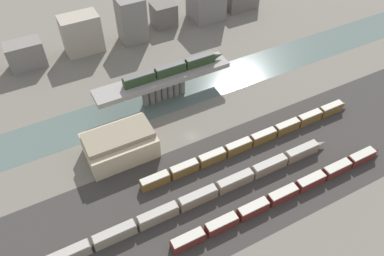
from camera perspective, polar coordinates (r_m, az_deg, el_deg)
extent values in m
plane|color=#666056|center=(134.48, -0.02, -1.27)|extent=(400.00, 400.00, 0.00)
cube|color=#33302D|center=(121.41, 5.29, -8.60)|extent=(280.00, 42.00, 0.01)
cube|color=#4C5B56|center=(150.12, -4.24, 4.61)|extent=(320.00, 18.30, 0.01)
cube|color=gray|center=(143.87, -4.45, 7.58)|extent=(53.90, 9.24, 1.96)
cylinder|color=slate|center=(145.18, -7.16, 4.98)|extent=(2.58, 2.58, 8.89)
cylinder|color=slate|center=(145.83, -6.21, 5.30)|extent=(2.58, 2.58, 8.89)
cylinder|color=slate|center=(146.52, -5.27, 5.61)|extent=(2.58, 2.58, 8.89)
cylinder|color=slate|center=(147.26, -4.33, 5.92)|extent=(2.58, 2.58, 8.89)
cylinder|color=slate|center=(148.04, -3.41, 6.22)|extent=(2.58, 2.58, 8.89)
cylinder|color=slate|center=(148.85, -2.49, 6.52)|extent=(2.58, 2.58, 8.89)
cylinder|color=slate|center=(149.72, -1.59, 6.82)|extent=(2.58, 2.58, 8.89)
cube|color=#23381E|center=(139.66, -8.09, 7.30)|extent=(12.08, 2.79, 3.50)
cube|color=#4C4C4C|center=(138.48, -8.17, 7.94)|extent=(11.60, 2.56, 0.40)
cube|color=#23381E|center=(143.22, -3.32, 8.82)|extent=(12.08, 2.79, 3.50)
cube|color=#4C4C4C|center=(142.07, -3.35, 9.45)|extent=(11.60, 2.56, 0.40)
cube|color=#23381E|center=(147.81, 1.23, 10.21)|extent=(12.08, 2.79, 3.50)
cube|color=#4C4C4C|center=(146.69, 1.24, 10.83)|extent=(11.60, 2.56, 0.40)
cone|color=#23381E|center=(151.32, 4.00, 10.96)|extent=(4.23, 2.51, 2.51)
cube|color=#5B1E19|center=(108.88, -0.62, -16.78)|extent=(9.87, 3.13, 3.21)
cube|color=#B7B2A3|center=(107.29, -0.63, -16.34)|extent=(9.48, 2.88, 0.40)
cube|color=#5B1E19|center=(111.64, 4.53, -14.44)|extent=(9.87, 3.13, 3.21)
cube|color=#B7B2A3|center=(110.09, 4.58, -13.97)|extent=(9.48, 2.88, 0.40)
cube|color=#5B1E19|center=(115.37, 9.28, -12.13)|extent=(9.87, 3.13, 3.21)
cube|color=#B7B2A3|center=(113.86, 9.39, -11.64)|extent=(9.48, 2.88, 0.40)
cube|color=#5B1E19|center=(119.97, 13.63, -9.90)|extent=(9.87, 3.13, 3.21)
cube|color=#B7B2A3|center=(118.53, 13.78, -9.41)|extent=(9.48, 2.88, 0.40)
cube|color=#5B1E19|center=(125.36, 17.59, -7.81)|extent=(9.87, 3.13, 3.21)
cube|color=#B7B2A3|center=(123.98, 17.77, -7.31)|extent=(9.48, 2.88, 0.40)
cube|color=#5B1E19|center=(131.43, 21.16, -5.86)|extent=(9.87, 3.13, 3.21)
cube|color=#B7B2A3|center=(130.11, 21.36, -5.36)|extent=(9.48, 2.88, 0.40)
cube|color=#5B1E19|center=(138.10, 24.38, -4.08)|extent=(9.87, 3.13, 3.21)
cube|color=#B7B2A3|center=(136.84, 24.60, -3.59)|extent=(9.48, 2.88, 0.40)
cone|color=#5B1E19|center=(142.54, 26.16, -3.11)|extent=(3.46, 2.82, 2.82)
cube|color=gray|center=(111.73, -18.38, -17.99)|extent=(12.44, 2.96, 3.75)
cube|color=#9E998E|center=(109.95, -18.63, -17.50)|extent=(11.94, 2.72, 0.40)
cube|color=gray|center=(111.53, -11.68, -15.67)|extent=(12.44, 2.96, 3.75)
cube|color=#9E998E|center=(109.74, -11.84, -15.14)|extent=(11.94, 2.72, 0.40)
cube|color=gray|center=(112.89, -5.20, -13.18)|extent=(12.44, 2.96, 3.75)
cube|color=#9E998E|center=(111.13, -5.27, -12.62)|extent=(11.94, 2.72, 0.40)
cube|color=gray|center=(115.78, 0.91, -10.62)|extent=(12.44, 2.96, 3.75)
cube|color=#9E998E|center=(114.06, 0.92, -10.04)|extent=(11.94, 2.72, 0.40)
cube|color=gray|center=(120.07, 6.56, -8.12)|extent=(12.44, 2.96, 3.75)
cube|color=#9E998E|center=(118.41, 6.64, -7.52)|extent=(11.94, 2.72, 0.40)
cube|color=gray|center=(125.62, 11.70, -5.74)|extent=(12.44, 2.96, 3.75)
cube|color=#9E998E|center=(124.04, 11.84, -5.14)|extent=(11.94, 2.72, 0.40)
cube|color=gray|center=(132.28, 16.33, -3.55)|extent=(12.44, 2.96, 3.75)
cube|color=#9E998E|center=(130.78, 16.51, -2.95)|extent=(11.94, 2.72, 0.40)
cone|color=gray|center=(137.12, 18.98, -2.32)|extent=(4.35, 2.66, 2.66)
cube|color=brown|center=(120.06, -5.65, -8.08)|extent=(9.57, 2.83, 3.58)
cube|color=#B7B2A3|center=(118.47, -5.72, -7.51)|extent=(9.19, 2.60, 0.40)
cube|color=brown|center=(122.42, -1.18, -6.31)|extent=(9.57, 2.83, 3.58)
cube|color=#B7B2A3|center=(120.86, -1.19, -5.72)|extent=(9.19, 2.60, 0.40)
cube|color=brown|center=(125.60, 3.06, -4.57)|extent=(9.57, 2.83, 3.58)
cube|color=#B7B2A3|center=(124.08, 3.10, -3.99)|extent=(9.19, 2.60, 0.40)
cube|color=brown|center=(129.54, 7.06, -2.92)|extent=(9.57, 2.83, 3.58)
cube|color=#B7B2A3|center=(128.07, 7.14, -2.32)|extent=(9.19, 2.60, 0.40)
cube|color=brown|center=(134.16, 10.78, -1.35)|extent=(9.57, 2.83, 3.58)
cube|color=#B7B2A3|center=(132.75, 10.90, -0.76)|extent=(9.19, 2.60, 0.40)
cube|color=brown|center=(139.41, 14.24, 0.11)|extent=(9.57, 2.83, 3.58)
cube|color=#B7B2A3|center=(138.05, 14.39, 0.69)|extent=(9.19, 2.60, 0.40)
cube|color=brown|center=(145.21, 17.44, 1.46)|extent=(9.57, 2.83, 3.58)
cube|color=#B7B2A3|center=(143.90, 17.61, 2.03)|extent=(9.19, 2.60, 0.40)
cube|color=brown|center=(151.50, 20.38, 2.70)|extent=(9.57, 2.83, 3.58)
cube|color=#B7B2A3|center=(150.25, 20.57, 3.25)|extent=(9.19, 2.60, 0.40)
cone|color=brown|center=(155.75, 22.07, 3.36)|extent=(3.35, 2.54, 2.54)
cube|color=tan|center=(128.47, -10.91, -2.62)|extent=(22.96, 15.61, 7.96)
cube|color=#7C725C|center=(124.96, -11.21, -1.13)|extent=(22.50, 10.92, 1.75)
cube|color=slate|center=(178.22, -24.03, 10.20)|extent=(15.17, 9.02, 11.62)
cube|color=gray|center=(178.60, -16.47, 13.60)|extent=(16.81, 10.22, 17.32)
cube|color=slate|center=(180.73, -9.20, 15.99)|extent=(11.84, 10.74, 21.06)
cube|color=#605B56|center=(193.53, -4.33, 16.87)|extent=(11.26, 9.95, 11.20)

